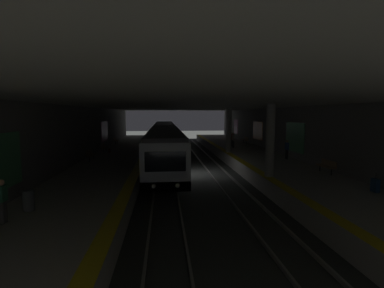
# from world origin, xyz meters

# --- Properties ---
(ground_plane) EXTENTS (120.00, 120.00, 0.00)m
(ground_plane) POSITION_xyz_m (0.00, 0.00, 0.00)
(ground_plane) COLOR #383A38
(track_left) EXTENTS (60.00, 1.53, 0.16)m
(track_left) POSITION_xyz_m (0.00, -2.20, 0.08)
(track_left) COLOR gray
(track_left) RESTS_ON ground
(track_right) EXTENTS (60.00, 1.53, 0.16)m
(track_right) POSITION_xyz_m (0.00, 2.20, 0.08)
(track_right) COLOR gray
(track_right) RESTS_ON ground
(platform_left) EXTENTS (60.00, 5.30, 1.06)m
(platform_left) POSITION_xyz_m (0.00, -6.55, 0.53)
(platform_left) COLOR #B7B2A8
(platform_left) RESTS_ON ground
(platform_right) EXTENTS (60.00, 5.30, 1.06)m
(platform_right) POSITION_xyz_m (0.00, 6.55, 0.53)
(platform_right) COLOR #B7B2A8
(platform_right) RESTS_ON ground
(wall_left) EXTENTS (60.00, 0.56, 5.60)m
(wall_left) POSITION_xyz_m (0.05, -9.45, 2.80)
(wall_left) COLOR slate
(wall_left) RESTS_ON ground
(wall_right) EXTENTS (60.00, 0.56, 5.60)m
(wall_right) POSITION_xyz_m (-0.00, 9.45, 2.80)
(wall_right) COLOR slate
(wall_right) RESTS_ON ground
(ceiling_slab) EXTENTS (60.00, 19.40, 0.40)m
(ceiling_slab) POSITION_xyz_m (0.00, 0.00, 5.80)
(ceiling_slab) COLOR #ADAAA3
(ceiling_slab) RESTS_ON wall_left
(pillar_near) EXTENTS (0.56, 0.56, 4.55)m
(pillar_near) POSITION_xyz_m (-6.02, -4.35, 3.33)
(pillar_near) COLOR gray
(pillar_near) RESTS_ON platform_left
(pillar_far) EXTENTS (0.56, 0.56, 4.55)m
(pillar_far) POSITION_xyz_m (5.33, -4.35, 3.33)
(pillar_far) COLOR gray
(pillar_far) RESTS_ON platform_left
(metro_train) EXTENTS (35.66, 2.83, 3.49)m
(metro_train) POSITION_xyz_m (9.99, 2.20, 2.02)
(metro_train) COLOR #B7BCC6
(metro_train) RESTS_ON track_right
(bench_left_near) EXTENTS (1.70, 0.47, 0.86)m
(bench_left_near) POSITION_xyz_m (-5.47, -8.53, 1.57)
(bench_left_near) COLOR #262628
(bench_left_near) RESTS_ON platform_left
(bench_left_mid) EXTENTS (1.70, 0.47, 0.86)m
(bench_left_mid) POSITION_xyz_m (13.55, -8.53, 1.57)
(bench_left_mid) COLOR #262628
(bench_left_mid) RESTS_ON platform_left
(bench_right_near) EXTENTS (1.70, 0.47, 0.86)m
(bench_right_near) POSITION_xyz_m (1.59, 8.53, 1.57)
(bench_right_near) COLOR #262628
(bench_right_near) RESTS_ON platform_right
(bench_right_mid) EXTENTS (1.70, 0.47, 0.86)m
(bench_right_mid) POSITION_xyz_m (7.12, 8.53, 1.57)
(bench_right_mid) COLOR #262628
(bench_right_mid) RESTS_ON platform_right
(bench_right_far) EXTENTS (1.70, 0.47, 0.86)m
(bench_right_far) POSITION_xyz_m (14.48, 8.53, 1.57)
(bench_right_far) COLOR #262628
(bench_right_far) RESTS_ON platform_right
(person_waiting_near) EXTENTS (0.60, 0.23, 1.69)m
(person_waiting_near) POSITION_xyz_m (0.39, -8.37, 1.97)
(person_waiting_near) COLOR black
(person_waiting_near) RESTS_ON platform_left
(person_walking_mid) EXTENTS (0.60, 0.22, 1.61)m
(person_walking_mid) POSITION_xyz_m (-12.56, 8.07, 1.92)
(person_walking_mid) COLOR #464646
(person_walking_mid) RESTS_ON platform_right
(person_standing_far) EXTENTS (0.60, 0.24, 1.74)m
(person_standing_far) POSITION_xyz_m (8.99, -5.76, 2.00)
(person_standing_far) COLOR #424242
(person_standing_far) RESTS_ON platform_left
(person_boarding) EXTENTS (0.60, 0.23, 1.68)m
(person_boarding) POSITION_xyz_m (10.56, -5.92, 1.96)
(person_boarding) COLOR #292929
(person_boarding) RESTS_ON platform_left
(suitcase_rolling) EXTENTS (0.40, 0.24, 0.98)m
(suitcase_rolling) POSITION_xyz_m (-10.06, -8.36, 1.39)
(suitcase_rolling) COLOR navy
(suitcase_rolling) RESTS_ON platform_left
(backpack_on_floor) EXTENTS (0.30, 0.20, 0.40)m
(backpack_on_floor) POSITION_xyz_m (6.28, 7.81, 1.25)
(backpack_on_floor) COLOR maroon
(backpack_on_floor) RESTS_ON platform_right
(trash_bin) EXTENTS (0.44, 0.44, 0.85)m
(trash_bin) POSITION_xyz_m (-11.21, 7.80, 1.48)
(trash_bin) COLOR #595B5E
(trash_bin) RESTS_ON platform_right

